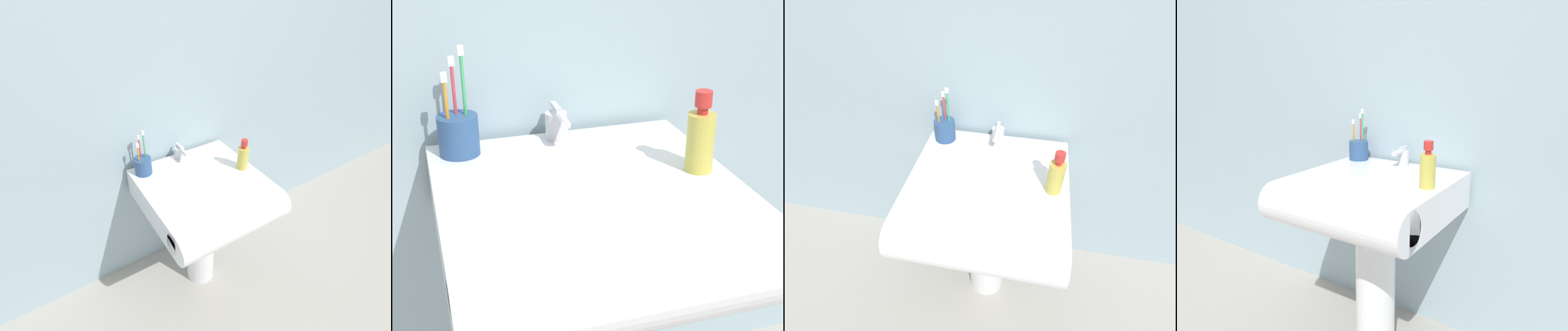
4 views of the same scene
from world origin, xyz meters
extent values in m
plane|color=#ADA89E|center=(0.00, 0.00, 0.00)|extent=(6.00, 6.00, 0.00)
cube|color=#9EB7C1|center=(0.00, 0.30, 1.20)|extent=(5.00, 0.05, 2.40)
cylinder|color=white|center=(0.00, 0.00, 0.29)|extent=(0.16, 0.16, 0.59)
cube|color=white|center=(0.00, 0.00, 0.66)|extent=(0.55, 0.50, 0.14)
cylinder|color=white|center=(0.00, -0.25, 0.66)|extent=(0.55, 0.14, 0.14)
cylinder|color=silver|center=(0.00, 0.21, 0.76)|extent=(0.05, 0.05, 0.06)
cylinder|color=silver|center=(0.00, 0.17, 0.79)|extent=(0.02, 0.08, 0.02)
cube|color=silver|center=(0.00, 0.21, 0.80)|extent=(0.01, 0.06, 0.01)
cylinder|color=#2D5184|center=(-0.21, 0.19, 0.77)|extent=(0.08, 0.08, 0.08)
cylinder|color=orange|center=(-0.23, 0.18, 0.81)|extent=(0.01, 0.01, 0.14)
cube|color=white|center=(-0.23, 0.18, 0.90)|extent=(0.01, 0.01, 0.02)
cylinder|color=#3FB266|center=(-0.19, 0.19, 0.84)|extent=(0.01, 0.01, 0.19)
cube|color=white|center=(-0.19, 0.19, 0.94)|extent=(0.01, 0.01, 0.02)
cylinder|color=#D83F4C|center=(-0.21, 0.21, 0.83)|extent=(0.01, 0.01, 0.17)
cube|color=white|center=(-0.21, 0.21, 0.92)|extent=(0.01, 0.01, 0.02)
cylinder|color=gold|center=(0.22, -0.03, 0.79)|extent=(0.05, 0.05, 0.11)
cylinder|color=red|center=(0.22, -0.03, 0.85)|extent=(0.02, 0.02, 0.01)
cylinder|color=red|center=(0.22, -0.03, 0.87)|extent=(0.03, 0.03, 0.03)
camera|label=1|loc=(-0.61, -0.95, 1.62)|focal=28.00mm
camera|label=2|loc=(-0.29, -0.97, 1.22)|focal=55.00mm
camera|label=3|loc=(0.12, -0.77, 1.47)|focal=28.00mm
camera|label=4|loc=(0.74, -1.15, 1.11)|focal=35.00mm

